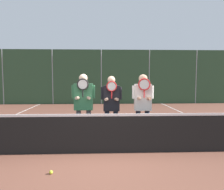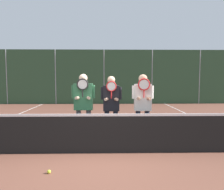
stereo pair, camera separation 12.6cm
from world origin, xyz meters
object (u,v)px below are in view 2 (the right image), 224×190
player_leftmost (83,102)px  car_left_of_center (94,87)px  car_far_left (31,88)px  player_center_right (143,102)px  tennis_ball_on_court (49,172)px  player_center_left (111,104)px  car_center (155,88)px

player_leftmost → car_left_of_center: (-0.40, 11.83, -0.17)m
player_leftmost → car_far_left: (-5.50, 11.88, -0.24)m
car_far_left → car_left_of_center: car_left_of_center is taller
player_leftmost → car_far_left: 13.10m
player_center_right → tennis_ball_on_court: 2.91m
player_center_right → car_far_left: bearing=120.6°
car_far_left → player_center_left: bearing=-62.3°
player_center_left → tennis_ball_on_court: size_ratio=26.38×
car_center → tennis_ball_on_court: (-5.02, -13.84, -0.85)m
player_center_left → player_center_right: player_center_right is taller
car_far_left → car_left_of_center: size_ratio=1.16×
player_leftmost → car_center: player_leftmost is taller
player_center_left → car_left_of_center: bearing=95.5°
player_center_right → car_center: (3.01, 12.03, -0.22)m
player_center_right → car_left_of_center: size_ratio=0.45×
player_center_left → player_center_right: 0.84m
player_center_right → car_left_of_center: (-1.98, 11.95, -0.16)m
car_center → tennis_ball_on_court: bearing=-109.9°
car_far_left → car_left_of_center: bearing=-0.6°
player_leftmost → player_center_left: size_ratio=1.03×
car_left_of_center → tennis_ball_on_court: car_left_of_center is taller
player_center_right → car_center: bearing=76.0°
player_center_left → car_center: bearing=72.2°
player_center_right → car_far_left: (-7.08, 12.00, -0.23)m
player_center_left → car_far_left: player_center_left is taller
player_center_right → car_far_left: player_center_right is taller
car_far_left → tennis_ball_on_court: bearing=-69.8°
player_leftmost → player_center_left: player_leftmost is taller
player_center_left → car_far_left: 13.44m
player_center_right → player_center_left: bearing=172.9°
car_far_left → tennis_ball_on_court: 14.73m
car_far_left → car_left_of_center: (5.10, -0.05, 0.06)m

